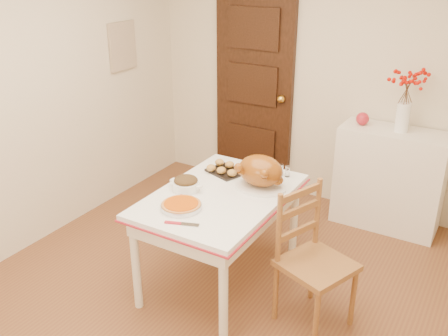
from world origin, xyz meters
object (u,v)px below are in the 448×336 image
Objects in this scene: kitchen_table at (221,239)px; turkey_platter at (260,172)px; sideboard at (389,179)px; pumpkin_pie at (181,205)px; chair_oak at (317,262)px.

turkey_platter reaches higher than kitchen_table.
sideboard is 1.51m from turkey_platter.
kitchen_table is at bearing 71.63° from pumpkin_pie.
sideboard is 2.36× the size of turkey_platter.
kitchen_table is 3.24× the size of turkey_platter.
chair_oak is at bearing -39.61° from turkey_platter.
chair_oak is 3.50× the size of pumpkin_pie.
sideboard is at bearing 62.73° from pumpkin_pie.
turkey_platter is 1.42× the size of pumpkin_pie.
kitchen_table is 0.53m from pumpkin_pie.
chair_oak is (-0.07, -1.59, 0.02)m from sideboard.
turkey_platter is at bearing 60.90° from pumpkin_pie.
pumpkin_pie is (-0.11, -0.33, 0.41)m from kitchen_table.
turkey_platter is (0.20, 0.23, 0.50)m from kitchen_table.
sideboard is 3.34× the size of pumpkin_pie.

